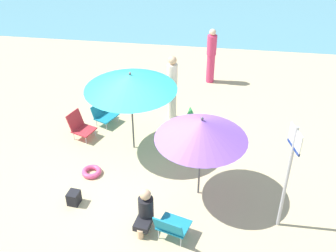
{
  "coord_description": "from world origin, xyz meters",
  "views": [
    {
      "loc": [
        1.73,
        -7.06,
        5.93
      ],
      "look_at": [
        0.63,
        0.68,
        0.7
      ],
      "focal_mm": 44.29,
      "sensor_mm": 36.0,
      "label": 1
    }
  ],
  "objects_px": {
    "beach_chair_b": "(80,126)",
    "swim_ring": "(92,172)",
    "umbrella_purple": "(202,129)",
    "person_a": "(172,87)",
    "beach_bag": "(74,198)",
    "warning_sign": "(290,165)",
    "beach_chair_c": "(171,226)",
    "beach_chair_d": "(185,123)",
    "beach_chair_a": "(103,113)",
    "umbrella_teal": "(130,82)",
    "person_b": "(211,56)",
    "person_c": "(145,210)"
  },
  "relations": [
    {
      "from": "beach_chair_a",
      "to": "warning_sign",
      "type": "distance_m",
      "value": 5.27
    },
    {
      "from": "person_a",
      "to": "warning_sign",
      "type": "relative_size",
      "value": 0.79
    },
    {
      "from": "umbrella_purple",
      "to": "warning_sign",
      "type": "relative_size",
      "value": 0.83
    },
    {
      "from": "swim_ring",
      "to": "beach_chair_a",
      "type": "bearing_deg",
      "value": 97.68
    },
    {
      "from": "umbrella_teal",
      "to": "person_b",
      "type": "xyz_separation_m",
      "value": [
        1.6,
        3.65,
        -0.9
      ]
    },
    {
      "from": "beach_chair_b",
      "to": "beach_chair_d",
      "type": "relative_size",
      "value": 1.04
    },
    {
      "from": "umbrella_purple",
      "to": "person_a",
      "type": "relative_size",
      "value": 1.05
    },
    {
      "from": "umbrella_teal",
      "to": "beach_bag",
      "type": "relative_size",
      "value": 7.37
    },
    {
      "from": "person_a",
      "to": "warning_sign",
      "type": "height_order",
      "value": "warning_sign"
    },
    {
      "from": "beach_chair_b",
      "to": "beach_bag",
      "type": "height_order",
      "value": "beach_chair_b"
    },
    {
      "from": "umbrella_teal",
      "to": "beach_chair_a",
      "type": "relative_size",
      "value": 2.9
    },
    {
      "from": "beach_chair_d",
      "to": "person_a",
      "type": "bearing_deg",
      "value": -79.48
    },
    {
      "from": "beach_chair_b",
      "to": "beach_chair_c",
      "type": "distance_m",
      "value": 3.94
    },
    {
      "from": "person_a",
      "to": "warning_sign",
      "type": "xyz_separation_m",
      "value": [
        2.49,
        -3.45,
        0.52
      ]
    },
    {
      "from": "person_b",
      "to": "beach_bag",
      "type": "height_order",
      "value": "person_b"
    },
    {
      "from": "umbrella_purple",
      "to": "umbrella_teal",
      "type": "bearing_deg",
      "value": 140.52
    },
    {
      "from": "beach_chair_a",
      "to": "beach_chair_d",
      "type": "distance_m",
      "value": 2.17
    },
    {
      "from": "beach_chair_b",
      "to": "person_b",
      "type": "bearing_deg",
      "value": 69.12
    },
    {
      "from": "swim_ring",
      "to": "umbrella_purple",
      "type": "bearing_deg",
      "value": -6.54
    },
    {
      "from": "beach_chair_a",
      "to": "beach_chair_b",
      "type": "xyz_separation_m",
      "value": [
        -0.4,
        -0.69,
        0.04
      ]
    },
    {
      "from": "umbrella_purple",
      "to": "person_b",
      "type": "distance_m",
      "value": 5.06
    },
    {
      "from": "umbrella_teal",
      "to": "person_a",
      "type": "distance_m",
      "value": 1.81
    },
    {
      "from": "person_a",
      "to": "beach_bag",
      "type": "height_order",
      "value": "person_a"
    },
    {
      "from": "beach_chair_b",
      "to": "person_c",
      "type": "bearing_deg",
      "value": -30.96
    },
    {
      "from": "warning_sign",
      "to": "beach_chair_b",
      "type": "bearing_deg",
      "value": 137.52
    },
    {
      "from": "person_a",
      "to": "swim_ring",
      "type": "relative_size",
      "value": 4.03
    },
    {
      "from": "beach_chair_a",
      "to": "person_a",
      "type": "relative_size",
      "value": 0.4
    },
    {
      "from": "person_b",
      "to": "swim_ring",
      "type": "xyz_separation_m",
      "value": [
        -2.31,
        -4.73,
        -0.8
      ]
    },
    {
      "from": "umbrella_teal",
      "to": "beach_bag",
      "type": "xyz_separation_m",
      "value": [
        -0.8,
        -2.01,
        -1.62
      ]
    },
    {
      "from": "beach_chair_a",
      "to": "beach_bag",
      "type": "bearing_deg",
      "value": -61.74
    },
    {
      "from": "beach_chair_d",
      "to": "person_a",
      "type": "xyz_separation_m",
      "value": [
        -0.43,
        0.76,
        0.56
      ]
    },
    {
      "from": "umbrella_purple",
      "to": "beach_chair_c",
      "type": "height_order",
      "value": "umbrella_purple"
    },
    {
      "from": "beach_chair_d",
      "to": "umbrella_teal",
      "type": "bearing_deg",
      "value": 11.17
    },
    {
      "from": "umbrella_teal",
      "to": "beach_chair_b",
      "type": "height_order",
      "value": "umbrella_teal"
    },
    {
      "from": "beach_chair_b",
      "to": "swim_ring",
      "type": "bearing_deg",
      "value": -42.88
    },
    {
      "from": "beach_chair_c",
      "to": "beach_chair_d",
      "type": "height_order",
      "value": "beach_chair_d"
    },
    {
      "from": "beach_chair_b",
      "to": "umbrella_teal",
      "type": "bearing_deg",
      "value": 10.17
    },
    {
      "from": "beach_chair_d",
      "to": "swim_ring",
      "type": "distance_m",
      "value": 2.59
    },
    {
      "from": "beach_chair_d",
      "to": "warning_sign",
      "type": "height_order",
      "value": "warning_sign"
    },
    {
      "from": "warning_sign",
      "to": "swim_ring",
      "type": "distance_m",
      "value": 4.27
    },
    {
      "from": "person_a",
      "to": "beach_bag",
      "type": "xyz_separation_m",
      "value": [
        -1.52,
        -3.44,
        -0.78
      ]
    },
    {
      "from": "person_a",
      "to": "person_b",
      "type": "bearing_deg",
      "value": -71.07
    },
    {
      "from": "beach_chair_b",
      "to": "beach_bag",
      "type": "xyz_separation_m",
      "value": [
        0.59,
        -2.26,
        -0.19
      ]
    },
    {
      "from": "warning_sign",
      "to": "swim_ring",
      "type": "xyz_separation_m",
      "value": [
        -3.93,
        0.93,
        -1.39
      ]
    },
    {
      "from": "beach_chair_b",
      "to": "swim_ring",
      "type": "distance_m",
      "value": 1.52
    },
    {
      "from": "umbrella_teal",
      "to": "person_c",
      "type": "distance_m",
      "value": 2.86
    },
    {
      "from": "person_c",
      "to": "person_a",
      "type": "bearing_deg",
      "value": -171.4
    },
    {
      "from": "umbrella_purple",
      "to": "beach_chair_d",
      "type": "xyz_separation_m",
      "value": [
        -0.49,
        2.03,
        -1.23
      ]
    },
    {
      "from": "beach_chair_b",
      "to": "person_b",
      "type": "relative_size",
      "value": 0.41
    },
    {
      "from": "umbrella_teal",
      "to": "beach_chair_d",
      "type": "relative_size",
      "value": 3.12
    }
  ]
}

